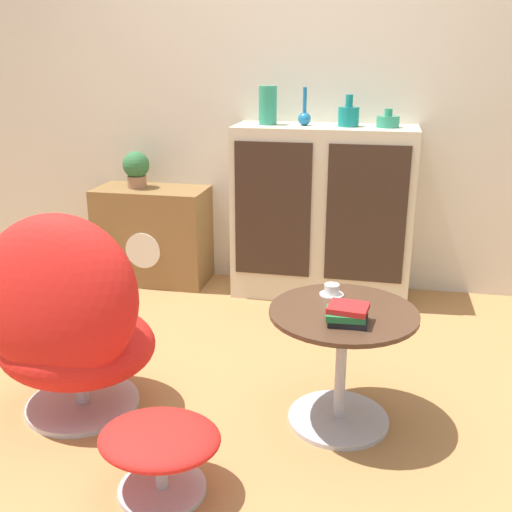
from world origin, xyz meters
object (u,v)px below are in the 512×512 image
(vase_inner_left, at_px, (304,116))
(book_stack, at_px, (347,314))
(egg_chair, at_px, (67,324))
(potted_plant, at_px, (136,168))
(ottoman, at_px, (160,445))
(vase_inner_right, at_px, (349,116))
(vase_leftmost, at_px, (268,105))
(teacup, at_px, (332,291))
(coffee_table, at_px, (341,354))
(sideboard, at_px, (322,213))
(vase_rightmost, at_px, (388,121))
(tv_console, at_px, (153,235))

(vase_inner_left, relative_size, book_stack, 1.34)
(egg_chair, relative_size, potted_plant, 3.85)
(ottoman, distance_m, vase_inner_right, 2.20)
(egg_chair, bearing_deg, book_stack, 3.58)
(ottoman, distance_m, vase_inner_left, 2.16)
(ottoman, height_order, vase_inner_right, vase_inner_right)
(egg_chair, distance_m, vase_inner_left, 1.86)
(vase_leftmost, bearing_deg, teacup, -67.50)
(egg_chair, height_order, potted_plant, egg_chair)
(ottoman, xyz_separation_m, coffee_table, (0.56, 0.55, 0.12))
(vase_inner_right, relative_size, teacup, 1.82)
(vase_leftmost, bearing_deg, coffee_table, -67.53)
(vase_inner_right, height_order, book_stack, vase_inner_right)
(sideboard, bearing_deg, vase_inner_left, 178.23)
(sideboard, distance_m, ottoman, 2.00)
(book_stack, bearing_deg, vase_leftmost, 111.60)
(vase_leftmost, xyz_separation_m, teacup, (0.52, -1.24, -0.64))
(sideboard, bearing_deg, vase_rightmost, 0.63)
(vase_inner_left, xyz_separation_m, book_stack, (0.38, -1.50, -0.57))
(coffee_table, xyz_separation_m, vase_inner_right, (-0.10, 1.39, 0.80))
(vase_rightmost, xyz_separation_m, teacup, (-0.18, -1.24, -0.57))
(egg_chair, distance_m, vase_leftmost, 1.81)
(vase_inner_left, height_order, book_stack, vase_inner_left)
(ottoman, height_order, vase_leftmost, vase_leftmost)
(tv_console, distance_m, book_stack, 2.05)
(sideboard, relative_size, coffee_table, 1.84)
(egg_chair, relative_size, vase_rightmost, 6.90)
(vase_rightmost, distance_m, book_stack, 1.61)
(tv_console, distance_m, coffee_table, 1.94)
(vase_inner_right, bearing_deg, vase_rightmost, 0.00)
(tv_console, bearing_deg, vase_inner_left, -0.56)
(ottoman, relative_size, vase_leftmost, 1.88)
(vase_inner_left, bearing_deg, tv_console, 179.44)
(tv_console, xyz_separation_m, vase_rightmost, (1.46, -0.01, 0.77))
(sideboard, height_order, ottoman, sideboard)
(egg_chair, xyz_separation_m, vase_inner_left, (0.72, 1.57, 0.68))
(tv_console, bearing_deg, egg_chair, -80.66)
(vase_rightmost, bearing_deg, tv_console, 179.63)
(book_stack, bearing_deg, tv_console, 131.97)
(ottoman, xyz_separation_m, vase_leftmost, (-0.01, 1.95, 0.97))
(sideboard, relative_size, teacup, 10.85)
(tv_console, relative_size, vase_rightmost, 5.49)
(ottoman, height_order, potted_plant, potted_plant)
(teacup, bearing_deg, vase_rightmost, 81.69)
(teacup, bearing_deg, egg_chair, -162.13)
(tv_console, relative_size, book_stack, 4.43)
(coffee_table, relative_size, teacup, 5.89)
(book_stack, bearing_deg, egg_chair, -176.42)
(ottoman, height_order, vase_rightmost, vase_rightmost)
(tv_console, xyz_separation_m, ottoman, (0.78, -1.95, -0.13))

